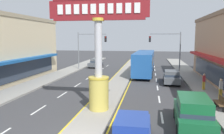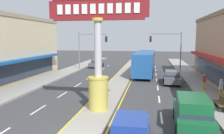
# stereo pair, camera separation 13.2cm
# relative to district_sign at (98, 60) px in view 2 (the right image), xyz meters

# --- Properties ---
(median_strip) EXTENTS (2.23, 52.00, 0.14)m
(median_strip) POSITION_rel_district_sign_xyz_m (0.00, 12.71, -3.61)
(median_strip) COLOR gray
(median_strip) RESTS_ON ground
(sidewalk_left) EXTENTS (2.99, 60.00, 0.18)m
(sidewalk_left) POSITION_rel_district_sign_xyz_m (-9.21, 10.71, -3.59)
(sidewalk_left) COLOR gray
(sidewalk_left) RESTS_ON ground
(sidewalk_right) EXTENTS (2.99, 60.00, 0.18)m
(sidewalk_right) POSITION_rel_district_sign_xyz_m (9.21, 10.71, -3.59)
(sidewalk_right) COLOR gray
(sidewalk_right) RESTS_ON ground
(lane_markings) EXTENTS (8.97, 52.00, 0.01)m
(lane_markings) POSITION_rel_district_sign_xyz_m (-0.00, 11.36, -3.68)
(lane_markings) COLOR silver
(lane_markings) RESTS_ON ground
(district_sign) EXTENTS (6.95, 1.46, 7.80)m
(district_sign) POSITION_rel_district_sign_xyz_m (0.00, 0.00, 0.00)
(district_sign) COLOR gold
(district_sign) RESTS_ON median_strip
(traffic_light_left_side) EXTENTS (4.86, 0.46, 6.20)m
(traffic_light_left_side) POSITION_rel_district_sign_xyz_m (-6.35, 19.81, 0.57)
(traffic_light_left_side) COLOR slate
(traffic_light_left_side) RESTS_ON ground
(traffic_light_right_side) EXTENTS (4.86, 0.46, 6.20)m
(traffic_light_right_side) POSITION_rel_district_sign_xyz_m (6.35, 20.04, 0.57)
(traffic_light_right_side) COLOR slate
(traffic_light_right_side) RESTS_ON ground
(sedan_near_right_lane) EXTENTS (1.98, 4.37, 1.53)m
(sedan_near_right_lane) POSITION_rel_district_sign_xyz_m (6.06, 10.85, -2.89)
(sedan_near_right_lane) COLOR #4C5156
(sedan_near_right_lane) RESTS_ON ground
(bus_far_right_lane) EXTENTS (2.96, 11.29, 3.26)m
(bus_far_right_lane) POSITION_rel_district_sign_xyz_m (2.77, 16.79, -1.81)
(bus_far_right_lane) COLOR #1E5199
(bus_far_right_lane) RESTS_ON ground
(suv_near_left_lane) EXTENTS (2.15, 4.69, 1.90)m
(suv_near_left_lane) POSITION_rel_district_sign_xyz_m (6.06, -2.03, -2.70)
(suv_near_left_lane) COLOR #14562D
(suv_near_left_lane) RESTS_ON ground
(sedan_mid_left_lane) EXTENTS (1.90, 4.33, 1.53)m
(sedan_mid_left_lane) POSITION_rel_district_sign_xyz_m (2.77, -4.87, -2.89)
(sedan_mid_left_lane) COLOR navy
(sedan_mid_left_lane) RESTS_ON ground
(sedan_far_left_oncoming) EXTENTS (1.98, 4.37, 1.53)m
(sedan_far_left_oncoming) POSITION_rel_district_sign_xyz_m (-6.06, 23.43, -2.89)
(sedan_far_left_oncoming) COLOR #4C5156
(sedan_far_left_oncoming) RESTS_ON ground
(street_bench) EXTENTS (0.48, 1.60, 0.88)m
(street_bench) POSITION_rel_district_sign_xyz_m (8.58, 1.40, -3.03)
(street_bench) COLOR brown
(street_bench) RESTS_ON sidewalk_right
(pedestrian_near_kerb) EXTENTS (0.28, 0.42, 1.72)m
(pedestrian_near_kerb) POSITION_rel_district_sign_xyz_m (9.42, 4.26, -2.53)
(pedestrian_near_kerb) COLOR gold
(pedestrian_near_kerb) RESTS_ON sidewalk_right
(pedestrian_far_side) EXTENTS (0.28, 0.41, 1.59)m
(pedestrian_far_side) POSITION_rel_district_sign_xyz_m (8.85, 7.57, -2.60)
(pedestrian_far_side) COLOR gold
(pedestrian_far_side) RESTS_ON sidewalk_right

